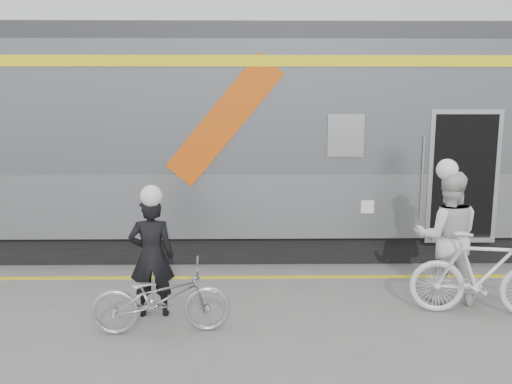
{
  "coord_description": "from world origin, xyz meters",
  "views": [
    {
      "loc": [
        0.26,
        -6.23,
        2.87
      ],
      "look_at": [
        0.37,
        1.6,
        1.5
      ],
      "focal_mm": 38.0,
      "sensor_mm": 36.0,
      "label": 1
    }
  ],
  "objects_px": {
    "bicycle_left": "(161,298)",
    "bicycle_right": "(483,274)",
    "man": "(152,256)",
    "woman": "(447,237)"
  },
  "relations": [
    {
      "from": "bicycle_left",
      "to": "bicycle_right",
      "type": "relative_size",
      "value": 0.9
    },
    {
      "from": "woman",
      "to": "man",
      "type": "bearing_deg",
      "value": 17.07
    },
    {
      "from": "man",
      "to": "bicycle_right",
      "type": "distance_m",
      "value": 4.38
    },
    {
      "from": "man",
      "to": "bicycle_left",
      "type": "bearing_deg",
      "value": 104.74
    },
    {
      "from": "man",
      "to": "woman",
      "type": "bearing_deg",
      "value": -178.52
    },
    {
      "from": "bicycle_left",
      "to": "woman",
      "type": "bearing_deg",
      "value": -80.36
    },
    {
      "from": "bicycle_left",
      "to": "man",
      "type": "bearing_deg",
      "value": 14.74
    },
    {
      "from": "bicycle_left",
      "to": "bicycle_right",
      "type": "xyz_separation_m",
      "value": [
        4.17,
        0.48,
        0.12
      ]
    },
    {
      "from": "man",
      "to": "bicycle_left",
      "type": "relative_size",
      "value": 0.95
    },
    {
      "from": "man",
      "to": "bicycle_right",
      "type": "bearing_deg",
      "value": 173.84
    }
  ]
}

